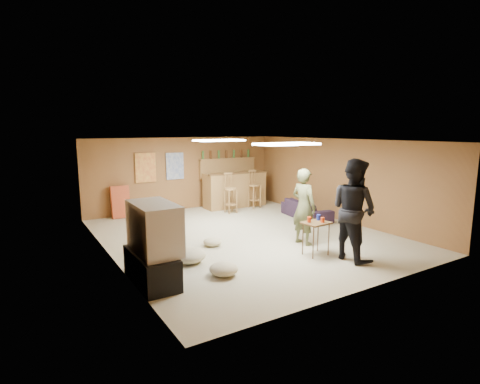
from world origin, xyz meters
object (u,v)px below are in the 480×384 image
sofa (306,209)px  tray_table (316,239)px  person_black (354,210)px  tv_body (154,228)px  person_olive (304,207)px  bar_counter (235,190)px

sofa → tray_table: 3.12m
person_black → sofa: size_ratio=1.14×
tv_body → person_olive: bearing=5.2°
person_olive → bar_counter: bearing=-19.3°
bar_counter → sofa: size_ratio=1.19×
bar_counter → tray_table: size_ratio=3.02×
bar_counter → sofa: bar_counter is taller
tv_body → tray_table: size_ratio=1.66×
person_black → tray_table: bearing=40.6°
bar_counter → person_black: 5.41m
person_black → bar_counter: bearing=-5.6°
person_black → sofa: bearing=-25.9°
bar_counter → person_black: size_ratio=1.04×
person_olive → sofa: size_ratio=0.97×
sofa → person_black: bearing=161.4°
person_black → tray_table: 0.93m
bar_counter → person_olive: bearing=-100.4°
person_olive → person_black: person_black is taller
tray_table → tv_body: bearing=173.0°
bar_counter → person_black: bearing=-96.4°
bar_counter → person_olive: person_olive is taller
person_black → person_olive: bearing=8.3°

